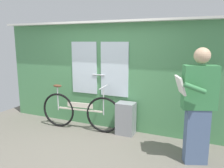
# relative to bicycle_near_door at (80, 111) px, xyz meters

# --- Properties ---
(ground_plane) EXTENTS (5.98, 4.28, 0.04)m
(ground_plane) POSITION_rel_bicycle_near_door_xyz_m (0.49, -0.96, -0.41)
(ground_plane) COLOR #666056
(train_door_wall) EXTENTS (4.98, 0.28, 2.21)m
(train_door_wall) POSITION_rel_bicycle_near_door_xyz_m (0.48, 0.37, 0.76)
(train_door_wall) COLOR #4C8C56
(train_door_wall) RESTS_ON ground_plane
(bicycle_near_door) EXTENTS (1.77, 0.44, 0.95)m
(bicycle_near_door) POSITION_rel_bicycle_near_door_xyz_m (0.00, 0.00, 0.00)
(bicycle_near_door) COLOR black
(bicycle_near_door) RESTS_ON ground_plane
(passenger_reading_newspaper) EXTENTS (0.63, 0.58, 1.74)m
(passenger_reading_newspaper) POSITION_rel_bicycle_near_door_xyz_m (2.28, -0.43, 0.53)
(passenger_reading_newspaper) COLOR slate
(passenger_reading_newspaper) RESTS_ON ground_plane
(trash_bin_by_wall) EXTENTS (0.35, 0.28, 0.64)m
(trash_bin_by_wall) POSITION_rel_bicycle_near_door_xyz_m (0.95, 0.16, -0.07)
(trash_bin_by_wall) COLOR gray
(trash_bin_by_wall) RESTS_ON ground_plane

